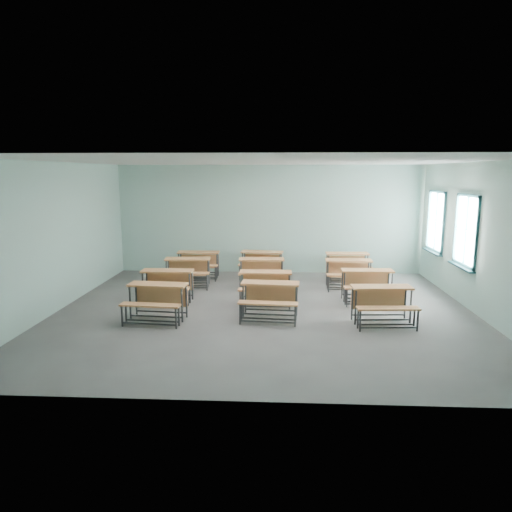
{
  "coord_description": "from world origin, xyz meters",
  "views": [
    {
      "loc": [
        0.32,
        -9.54,
        2.96
      ],
      "look_at": [
        -0.25,
        1.2,
        1.0
      ],
      "focal_mm": 32.0,
      "sensor_mm": 36.0,
      "label": 1
    }
  ],
  "objects_px": {
    "desk_unit_r0c0": "(156,297)",
    "desk_unit_r1c0": "(167,281)",
    "desk_unit_r2c1": "(262,268)",
    "desk_unit_r3c2": "(348,262)",
    "desk_unit_r0c2": "(383,299)",
    "desk_unit_r2c2": "(349,269)",
    "desk_unit_r0c1": "(270,295)",
    "desk_unit_r3c0": "(198,261)",
    "desk_unit_r3c1": "(261,260)",
    "desk_unit_r1c1": "(265,283)",
    "desk_unit_r1c2": "(368,281)",
    "desk_unit_r2c0": "(187,268)"
  },
  "relations": [
    {
      "from": "desk_unit_r0c1",
      "to": "desk_unit_r2c1",
      "type": "bearing_deg",
      "value": 100.32
    },
    {
      "from": "desk_unit_r0c1",
      "to": "desk_unit_r1c1",
      "type": "distance_m",
      "value": 1.06
    },
    {
      "from": "desk_unit_r2c1",
      "to": "desk_unit_r3c2",
      "type": "relative_size",
      "value": 1.0
    },
    {
      "from": "desk_unit_r3c1",
      "to": "desk_unit_r1c2",
      "type": "bearing_deg",
      "value": -36.09
    },
    {
      "from": "desk_unit_r0c0",
      "to": "desk_unit_r2c2",
      "type": "bearing_deg",
      "value": 38.47
    },
    {
      "from": "desk_unit_r3c2",
      "to": "desk_unit_r1c2",
      "type": "bearing_deg",
      "value": -88.8
    },
    {
      "from": "desk_unit_r0c1",
      "to": "desk_unit_r1c0",
      "type": "relative_size",
      "value": 1.05
    },
    {
      "from": "desk_unit_r2c0",
      "to": "desk_unit_r3c0",
      "type": "height_order",
      "value": "same"
    },
    {
      "from": "desk_unit_r0c0",
      "to": "desk_unit_r0c2",
      "type": "xyz_separation_m",
      "value": [
        4.53,
        0.02,
        0.0
      ]
    },
    {
      "from": "desk_unit_r1c0",
      "to": "desk_unit_r2c2",
      "type": "relative_size",
      "value": 0.99
    },
    {
      "from": "desk_unit_r2c2",
      "to": "desk_unit_r1c1",
      "type": "bearing_deg",
      "value": -142.06
    },
    {
      "from": "desk_unit_r1c2",
      "to": "desk_unit_r2c1",
      "type": "xyz_separation_m",
      "value": [
        -2.52,
        1.3,
        0.0
      ]
    },
    {
      "from": "desk_unit_r0c1",
      "to": "desk_unit_r3c0",
      "type": "distance_m",
      "value": 4.19
    },
    {
      "from": "desk_unit_r2c0",
      "to": "desk_unit_r3c2",
      "type": "bearing_deg",
      "value": 8.68
    },
    {
      "from": "desk_unit_r0c2",
      "to": "desk_unit_r1c0",
      "type": "bearing_deg",
      "value": 160.68
    },
    {
      "from": "desk_unit_r0c0",
      "to": "desk_unit_r0c2",
      "type": "distance_m",
      "value": 4.53
    },
    {
      "from": "desk_unit_r0c2",
      "to": "desk_unit_r3c0",
      "type": "xyz_separation_m",
      "value": [
        -4.37,
        3.84,
        0.0
      ]
    },
    {
      "from": "desk_unit_r2c1",
      "to": "desk_unit_r0c0",
      "type": "bearing_deg",
      "value": -127.16
    },
    {
      "from": "desk_unit_r3c2",
      "to": "desk_unit_r1c1",
      "type": "bearing_deg",
      "value": -132.95
    },
    {
      "from": "desk_unit_r2c0",
      "to": "desk_unit_r2c1",
      "type": "bearing_deg",
      "value": -3.4
    },
    {
      "from": "desk_unit_r0c2",
      "to": "desk_unit_r2c1",
      "type": "distance_m",
      "value": 3.82
    },
    {
      "from": "desk_unit_r1c1",
      "to": "desk_unit_r1c0",
      "type": "bearing_deg",
      "value": 179.51
    },
    {
      "from": "desk_unit_r2c2",
      "to": "desk_unit_r3c2",
      "type": "distance_m",
      "value": 1.03
    },
    {
      "from": "desk_unit_r0c0",
      "to": "desk_unit_r3c0",
      "type": "height_order",
      "value": "same"
    },
    {
      "from": "desk_unit_r1c0",
      "to": "desk_unit_r0c2",
      "type": "bearing_deg",
      "value": -15.76
    },
    {
      "from": "desk_unit_r3c0",
      "to": "desk_unit_r1c0",
      "type": "bearing_deg",
      "value": -97.56
    },
    {
      "from": "desk_unit_r1c0",
      "to": "desk_unit_r3c1",
      "type": "relative_size",
      "value": 0.93
    },
    {
      "from": "desk_unit_r3c0",
      "to": "desk_unit_r1c1",
      "type": "bearing_deg",
      "value": -53.23
    },
    {
      "from": "desk_unit_r1c0",
      "to": "desk_unit_r3c2",
      "type": "bearing_deg",
      "value": 29.33
    },
    {
      "from": "desk_unit_r1c2",
      "to": "desk_unit_r3c0",
      "type": "xyz_separation_m",
      "value": [
        -4.37,
        2.27,
        0.0
      ]
    },
    {
      "from": "desk_unit_r3c2",
      "to": "desk_unit_r0c2",
      "type": "bearing_deg",
      "value": -90.13
    },
    {
      "from": "desk_unit_r0c0",
      "to": "desk_unit_r3c1",
      "type": "xyz_separation_m",
      "value": [
        1.97,
        4.0,
        0.0
      ]
    },
    {
      "from": "desk_unit_r0c0",
      "to": "desk_unit_r2c0",
      "type": "bearing_deg",
      "value": 93.56
    },
    {
      "from": "desk_unit_r0c2",
      "to": "desk_unit_r2c0",
      "type": "distance_m",
      "value": 5.29
    },
    {
      "from": "desk_unit_r1c0",
      "to": "desk_unit_r1c1",
      "type": "xyz_separation_m",
      "value": [
        2.29,
        -0.02,
        0.0
      ]
    },
    {
      "from": "desk_unit_r0c0",
      "to": "desk_unit_r1c0",
      "type": "bearing_deg",
      "value": 99.9
    },
    {
      "from": "desk_unit_r2c0",
      "to": "desk_unit_r3c1",
      "type": "relative_size",
      "value": 0.98
    },
    {
      "from": "desk_unit_r1c2",
      "to": "desk_unit_r0c2",
      "type": "bearing_deg",
      "value": -90.83
    },
    {
      "from": "desk_unit_r2c1",
      "to": "desk_unit_r3c1",
      "type": "height_order",
      "value": "same"
    },
    {
      "from": "desk_unit_r0c1",
      "to": "desk_unit_r2c2",
      "type": "bearing_deg",
      "value": 57.02
    },
    {
      "from": "desk_unit_r0c2",
      "to": "desk_unit_r1c1",
      "type": "distance_m",
      "value": 2.69
    },
    {
      "from": "desk_unit_r0c2",
      "to": "desk_unit_r3c1",
      "type": "xyz_separation_m",
      "value": [
        -2.56,
        3.98,
        0.0
      ]
    },
    {
      "from": "desk_unit_r1c2",
      "to": "desk_unit_r3c1",
      "type": "bearing_deg",
      "value": 135.94
    },
    {
      "from": "desk_unit_r1c0",
      "to": "desk_unit_r2c1",
      "type": "height_order",
      "value": "same"
    },
    {
      "from": "desk_unit_r0c2",
      "to": "desk_unit_r1c2",
      "type": "relative_size",
      "value": 1.03
    },
    {
      "from": "desk_unit_r2c1",
      "to": "desk_unit_r2c2",
      "type": "xyz_separation_m",
      "value": [
        2.27,
        -0.03,
        0.0
      ]
    },
    {
      "from": "desk_unit_r2c1",
      "to": "desk_unit_r3c1",
      "type": "distance_m",
      "value": 1.11
    },
    {
      "from": "desk_unit_r2c0",
      "to": "desk_unit_r3c1",
      "type": "height_order",
      "value": "same"
    },
    {
      "from": "desk_unit_r0c1",
      "to": "desk_unit_r2c1",
      "type": "height_order",
      "value": "same"
    },
    {
      "from": "desk_unit_r1c1",
      "to": "desk_unit_r1c2",
      "type": "distance_m",
      "value": 2.38
    }
  ]
}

